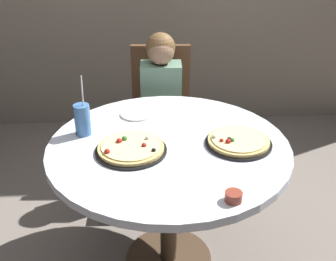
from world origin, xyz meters
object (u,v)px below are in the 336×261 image
object	(u,v)px
diner_child	(161,126)
pizza_veggie	(131,149)
sauce_bowl	(234,197)
dining_table	(169,162)
plate_small	(137,114)
soda_cup	(82,120)
pizza_cheese	(238,142)
chair_wooden	(161,108)

from	to	relation	value
diner_child	pizza_veggie	xyz separation A→B (m)	(-0.18, -0.76, 0.28)
diner_child	sauce_bowl	distance (m)	1.22
sauce_bowl	diner_child	bearing A→B (deg)	101.12
dining_table	diner_child	bearing A→B (deg)	90.24
pizza_veggie	plate_small	distance (m)	0.40
pizza_veggie	soda_cup	distance (m)	0.31
pizza_cheese	chair_wooden	bearing A→B (deg)	110.13
dining_table	soda_cup	distance (m)	0.48
chair_wooden	diner_child	bearing A→B (deg)	-92.07
pizza_cheese	plate_small	distance (m)	0.61
soda_cup	plate_small	world-z (taller)	soda_cup
chair_wooden	diner_child	xyz separation A→B (m)	(-0.01, -0.18, -0.05)
chair_wooden	soda_cup	distance (m)	0.92
diner_child	plate_small	distance (m)	0.48
pizza_cheese	soda_cup	world-z (taller)	soda_cup
chair_wooden	diner_child	world-z (taller)	diner_child
chair_wooden	pizza_veggie	bearing A→B (deg)	-101.10
diner_child	soda_cup	world-z (taller)	diner_child
dining_table	sauce_bowl	xyz separation A→B (m)	(0.23, -0.46, 0.12)
pizza_cheese	dining_table	bearing A→B (deg)	176.47
dining_table	soda_cup	bearing A→B (deg)	162.42
dining_table	soda_cup	xyz separation A→B (m)	(-0.42, 0.13, 0.18)
sauce_bowl	plate_small	xyz separation A→B (m)	(-0.38, 0.80, -0.02)
dining_table	pizza_cheese	size ratio (longest dim) A/B	3.65
diner_child	sauce_bowl	size ratio (longest dim) A/B	15.46
chair_wooden	sauce_bowl	world-z (taller)	chair_wooden
diner_child	pizza_veggie	size ratio (longest dim) A/B	3.19
pizza_veggie	pizza_cheese	xyz separation A→B (m)	(0.52, 0.04, -0.00)
sauce_bowl	plate_small	distance (m)	0.88
chair_wooden	plate_small	distance (m)	0.61
pizza_cheese	sauce_bowl	distance (m)	0.45
sauce_bowl	dining_table	bearing A→B (deg)	116.18
chair_wooden	diner_child	size ratio (longest dim) A/B	0.88
chair_wooden	pizza_cheese	bearing A→B (deg)	-69.87
pizza_cheese	sauce_bowl	bearing A→B (deg)	-104.11
pizza_cheese	sauce_bowl	xyz separation A→B (m)	(-0.11, -0.44, 0.00)
pizza_cheese	soda_cup	distance (m)	0.78
diner_child	plate_small	world-z (taller)	diner_child
dining_table	diner_child	world-z (taller)	diner_child
pizza_veggie	soda_cup	world-z (taller)	soda_cup
soda_cup	diner_child	bearing A→B (deg)	53.70
pizza_cheese	plate_small	xyz separation A→B (m)	(-0.49, 0.36, -0.01)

